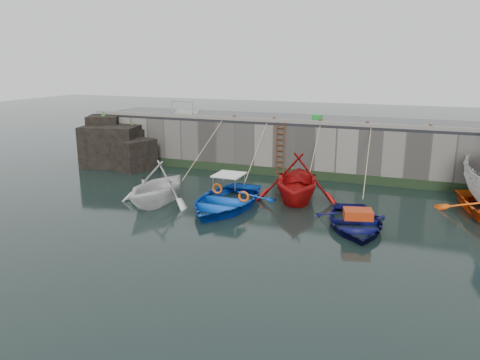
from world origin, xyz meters
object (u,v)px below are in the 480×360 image
at_px(boat_near_blacktrim, 296,200).
at_px(boat_near_navy, 354,227).
at_px(bollard_c, 320,122).
at_px(fish_crate, 317,117).
at_px(boat_near_blue, 225,207).
at_px(bollard_e, 431,127).
at_px(boat_near_white, 158,203).
at_px(ladder, 280,150).
at_px(bollard_b, 274,120).
at_px(bollard_a, 235,118).
at_px(bollard_d, 367,124).

bearing_deg(boat_near_blacktrim, boat_near_navy, -53.77).
bearing_deg(bollard_c, fish_crate, 106.77).
height_order(boat_near_blue, bollard_c, bollard_c).
height_order(boat_near_blacktrim, fish_crate, fish_crate).
xyz_separation_m(boat_near_navy, bollard_e, (2.63, 7.50, 3.30)).
height_order(boat_near_white, fish_crate, fish_crate).
bearing_deg(fish_crate, bollard_e, -16.52).
bearing_deg(ladder, boat_near_blacktrim, -63.25).
height_order(ladder, bollard_b, bollard_b).
xyz_separation_m(fish_crate, bollard_b, (-2.14, -1.86, -0.02)).
bearing_deg(boat_near_blue, ladder, 84.57).
xyz_separation_m(fish_crate, bollard_e, (6.36, -1.86, -0.02)).
bearing_deg(fish_crate, boat_near_blacktrim, -85.69).
bearing_deg(bollard_e, bollard_a, 180.00).
relative_size(bollard_c, bollard_d, 1.00).
distance_m(boat_near_navy, bollard_d, 8.21).
distance_m(boat_near_white, bollard_d, 12.01).
relative_size(boat_near_navy, bollard_c, 16.53).
relative_size(boat_near_blacktrim, fish_crate, 8.73).
distance_m(boat_near_blue, bollard_d, 9.44).
bearing_deg(bollard_d, ladder, -176.00).
relative_size(boat_near_white, bollard_a, 15.84).
distance_m(boat_near_blue, boat_near_navy, 6.05).
relative_size(ladder, bollard_a, 11.43).
height_order(boat_near_blacktrim, boat_near_navy, boat_near_blacktrim).
distance_m(boat_near_white, boat_near_blue, 3.34).
height_order(fish_crate, bollard_d, fish_crate).
relative_size(ladder, bollard_b, 11.43).
bearing_deg(boat_near_navy, boat_near_blacktrim, 123.18).
xyz_separation_m(boat_near_white, fish_crate, (5.58, 9.41, 3.32)).
relative_size(boat_near_blacktrim, bollard_a, 17.70).
relative_size(boat_near_navy, bollard_e, 16.53).
relative_size(boat_near_white, bollard_e, 15.84).
height_order(boat_near_blacktrim, bollard_e, bollard_e).
bearing_deg(bollard_b, fish_crate, 41.09).
bearing_deg(boat_near_white, fish_crate, 60.21).
bearing_deg(bollard_b, bollard_e, 0.00).
xyz_separation_m(boat_near_blacktrim, bollard_d, (2.65, 4.59, 3.30)).
height_order(boat_near_white, boat_near_blacktrim, boat_near_blacktrim).
xyz_separation_m(bollard_a, bollard_e, (11.00, 0.00, 0.00)).
relative_size(fish_crate, bollard_e, 2.03).
distance_m(bollard_b, bollard_c, 2.70).
xyz_separation_m(boat_near_navy, bollard_a, (-8.37, 7.50, 3.30)).
bearing_deg(boat_near_blue, boat_near_navy, -4.83).
relative_size(ladder, bollard_c, 11.43).
relative_size(boat_near_navy, bollard_a, 16.53).
distance_m(bollard_a, bollard_e, 11.00).
bearing_deg(boat_near_navy, bollard_d, 79.54).
bearing_deg(ladder, bollard_b, 146.14).
xyz_separation_m(boat_near_navy, bollard_b, (-5.87, 7.50, 3.30)).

